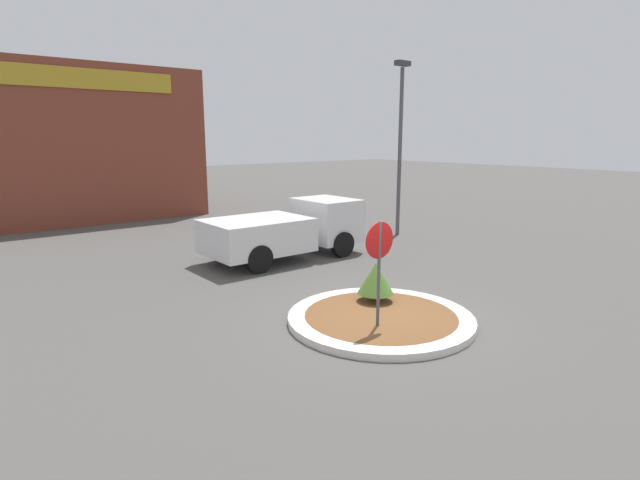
{
  "coord_description": "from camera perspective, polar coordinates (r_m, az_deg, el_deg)",
  "views": [
    {
      "loc": [
        -7.82,
        -7.53,
        4.14
      ],
      "look_at": [
        0.63,
        2.99,
        1.34
      ],
      "focal_mm": 28.0,
      "sensor_mm": 36.0,
      "label": 1
    }
  ],
  "objects": [
    {
      "name": "stop_sign",
      "position": [
        10.48,
        6.78,
        -1.76
      ],
      "size": [
        0.78,
        0.07,
        2.44
      ],
      "color": "#4C4C51",
      "rests_on": "ground_plane"
    },
    {
      "name": "utility_truck",
      "position": [
        17.26,
        -3.77,
        1.23
      ],
      "size": [
        5.53,
        2.47,
        1.93
      ],
      "rotation": [
        0.0,
        0.0,
        0.0
      ],
      "color": "silver",
      "rests_on": "ground_plane"
    },
    {
      "name": "ground_plane",
      "position": [
        11.62,
        6.91,
        -9.26
      ],
      "size": [
        120.0,
        120.0,
        0.0
      ],
      "primitive_type": "plane",
      "color": "#514F4C"
    },
    {
      "name": "storefront_building",
      "position": [
        28.56,
        -26.4,
        9.76
      ],
      "size": [
        11.64,
        6.07,
        7.52
      ],
      "color": "brown",
      "rests_on": "ground_plane"
    },
    {
      "name": "traffic_island",
      "position": [
        11.59,
        6.92,
        -8.88
      ],
      "size": [
        4.23,
        4.23,
        0.16
      ],
      "color": "silver",
      "rests_on": "ground_plane"
    },
    {
      "name": "island_shrub",
      "position": [
        12.32,
        6.4,
        -4.35
      ],
      "size": [
        0.89,
        0.89,
        0.97
      ],
      "color": "brown",
      "rests_on": "traffic_island"
    },
    {
      "name": "light_pole",
      "position": [
        21.43,
        9.16,
        11.58
      ],
      "size": [
        0.7,
        0.3,
        7.15
      ],
      "color": "#4C4C51",
      "rests_on": "ground_plane"
    }
  ]
}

